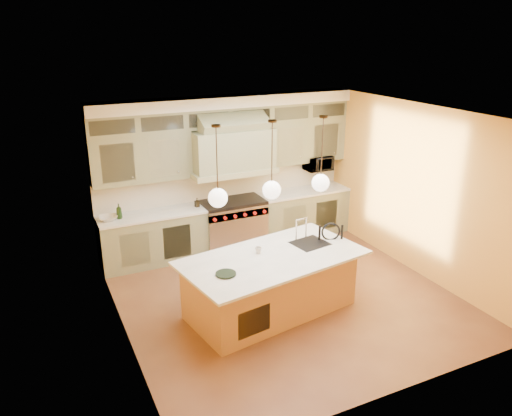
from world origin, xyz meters
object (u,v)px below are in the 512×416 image
kitchen_island (271,283)px  microwave (318,163)px  counter_stool (332,257)px  range (233,224)px

kitchen_island → microwave: (2.34, 2.50, 0.98)m
counter_stool → microwave: bearing=82.6°
range → kitchen_island: (-0.39, -2.40, -0.02)m
range → counter_stool: size_ratio=1.00×
kitchen_island → microwave: bearing=37.5°
counter_stool → microwave: size_ratio=2.22×
range → kitchen_island: bearing=-99.3°
kitchen_island → counter_stool: size_ratio=2.38×
range → kitchen_island: 2.43m
microwave → range: bearing=-176.9°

